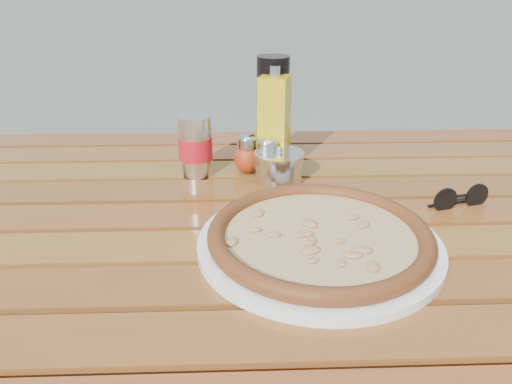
{
  "coord_description": "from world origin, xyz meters",
  "views": [
    {
      "loc": [
        -0.03,
        -0.75,
        1.13
      ],
      "look_at": [
        0.0,
        0.02,
        0.78
      ],
      "focal_mm": 35.0,
      "sensor_mm": 36.0,
      "label": 1
    }
  ],
  "objects_px": {
    "table": "(256,251)",
    "soda_can": "(195,146)",
    "oregano_shaker": "(267,159)",
    "pepper_shaker": "(247,154)",
    "plate": "(319,244)",
    "parmesan_tin": "(279,167)",
    "olive_oil_cruet": "(274,123)",
    "dark_bottle": "(273,111)",
    "pizza": "(320,235)",
    "sunglasses": "(460,198)"
  },
  "relations": [
    {
      "from": "plate",
      "to": "soda_can",
      "type": "distance_m",
      "value": 0.36
    },
    {
      "from": "pizza",
      "to": "table",
      "type": "bearing_deg",
      "value": 126.75
    },
    {
      "from": "table",
      "to": "pizza",
      "type": "xyz_separation_m",
      "value": [
        0.09,
        -0.12,
        0.1
      ]
    },
    {
      "from": "plate",
      "to": "pepper_shaker",
      "type": "xyz_separation_m",
      "value": [
        -0.1,
        0.3,
        0.03
      ]
    },
    {
      "from": "plate",
      "to": "sunglasses",
      "type": "bearing_deg",
      "value": 26.37
    },
    {
      "from": "table",
      "to": "pepper_shaker",
      "type": "distance_m",
      "value": 0.22
    },
    {
      "from": "olive_oil_cruet",
      "to": "sunglasses",
      "type": "distance_m",
      "value": 0.37
    },
    {
      "from": "pizza",
      "to": "pepper_shaker",
      "type": "distance_m",
      "value": 0.32
    },
    {
      "from": "pizza",
      "to": "soda_can",
      "type": "relative_size",
      "value": 2.88
    },
    {
      "from": "table",
      "to": "parmesan_tin",
      "type": "xyz_separation_m",
      "value": [
        0.05,
        0.13,
        0.11
      ]
    },
    {
      "from": "olive_oil_cruet",
      "to": "dark_bottle",
      "type": "bearing_deg",
      "value": 90.39
    },
    {
      "from": "table",
      "to": "sunglasses",
      "type": "height_order",
      "value": "sunglasses"
    },
    {
      "from": "pepper_shaker",
      "to": "olive_oil_cruet",
      "type": "height_order",
      "value": "olive_oil_cruet"
    },
    {
      "from": "olive_oil_cruet",
      "to": "parmesan_tin",
      "type": "xyz_separation_m",
      "value": [
        0.01,
        -0.07,
        -0.07
      ]
    },
    {
      "from": "pizza",
      "to": "sunglasses",
      "type": "relative_size",
      "value": 3.15
    },
    {
      "from": "table",
      "to": "olive_oil_cruet",
      "type": "distance_m",
      "value": 0.27
    },
    {
      "from": "dark_bottle",
      "to": "sunglasses",
      "type": "relative_size",
      "value": 2.01
    },
    {
      "from": "table",
      "to": "dark_bottle",
      "type": "height_order",
      "value": "dark_bottle"
    },
    {
      "from": "pepper_shaker",
      "to": "parmesan_tin",
      "type": "height_order",
      "value": "pepper_shaker"
    },
    {
      "from": "table",
      "to": "oregano_shaker",
      "type": "bearing_deg",
      "value": 80.52
    },
    {
      "from": "dark_bottle",
      "to": "parmesan_tin",
      "type": "distance_m",
      "value": 0.14
    },
    {
      "from": "plate",
      "to": "soda_can",
      "type": "xyz_separation_m",
      "value": [
        -0.2,
        0.3,
        0.05
      ]
    },
    {
      "from": "pepper_shaker",
      "to": "parmesan_tin",
      "type": "relative_size",
      "value": 0.84
    },
    {
      "from": "sunglasses",
      "to": "plate",
      "type": "bearing_deg",
      "value": -168.39
    },
    {
      "from": "table",
      "to": "soda_can",
      "type": "bearing_deg",
      "value": 122.39
    },
    {
      "from": "plate",
      "to": "parmesan_tin",
      "type": "height_order",
      "value": "parmesan_tin"
    },
    {
      "from": "plate",
      "to": "sunglasses",
      "type": "height_order",
      "value": "sunglasses"
    },
    {
      "from": "table",
      "to": "dark_bottle",
      "type": "xyz_separation_m",
      "value": [
        0.04,
        0.24,
        0.19
      ]
    },
    {
      "from": "table",
      "to": "plate",
      "type": "height_order",
      "value": "plate"
    },
    {
      "from": "dark_bottle",
      "to": "olive_oil_cruet",
      "type": "distance_m",
      "value": 0.05
    },
    {
      "from": "pepper_shaker",
      "to": "sunglasses",
      "type": "distance_m",
      "value": 0.4
    },
    {
      "from": "table",
      "to": "plate",
      "type": "relative_size",
      "value": 3.89
    },
    {
      "from": "table",
      "to": "parmesan_tin",
      "type": "relative_size",
      "value": 14.36
    },
    {
      "from": "oregano_shaker",
      "to": "parmesan_tin",
      "type": "height_order",
      "value": "oregano_shaker"
    },
    {
      "from": "soda_can",
      "to": "parmesan_tin",
      "type": "bearing_deg",
      "value": -15.41
    },
    {
      "from": "table",
      "to": "pizza",
      "type": "height_order",
      "value": "pizza"
    },
    {
      "from": "plate",
      "to": "oregano_shaker",
      "type": "distance_m",
      "value": 0.28
    },
    {
      "from": "oregano_shaker",
      "to": "pepper_shaker",
      "type": "bearing_deg",
      "value": 146.92
    },
    {
      "from": "pizza",
      "to": "sunglasses",
      "type": "xyz_separation_m",
      "value": [
        0.26,
        0.13,
        -0.01
      ]
    },
    {
      "from": "plate",
      "to": "dark_bottle",
      "type": "bearing_deg",
      "value": 97.29
    },
    {
      "from": "dark_bottle",
      "to": "sunglasses",
      "type": "distance_m",
      "value": 0.4
    },
    {
      "from": "pizza",
      "to": "parmesan_tin",
      "type": "height_order",
      "value": "parmesan_tin"
    },
    {
      "from": "pizza",
      "to": "parmesan_tin",
      "type": "bearing_deg",
      "value": 99.09
    },
    {
      "from": "sunglasses",
      "to": "olive_oil_cruet",
      "type": "bearing_deg",
      "value": 134.09
    },
    {
      "from": "dark_bottle",
      "to": "olive_oil_cruet",
      "type": "bearing_deg",
      "value": -89.61
    },
    {
      "from": "pepper_shaker",
      "to": "table",
      "type": "bearing_deg",
      "value": -86.4
    },
    {
      "from": "parmesan_tin",
      "to": "sunglasses",
      "type": "bearing_deg",
      "value": -21.83
    },
    {
      "from": "dark_bottle",
      "to": "parmesan_tin",
      "type": "height_order",
      "value": "dark_bottle"
    },
    {
      "from": "pizza",
      "to": "soda_can",
      "type": "height_order",
      "value": "soda_can"
    },
    {
      "from": "plate",
      "to": "sunglasses",
      "type": "distance_m",
      "value": 0.29
    }
  ]
}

